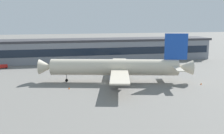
{
  "coord_description": "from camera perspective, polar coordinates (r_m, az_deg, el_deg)",
  "views": [
    {
      "loc": [
        -17.37,
        -97.86,
        24.25
      ],
      "look_at": [
        4.67,
        5.03,
        5.0
      ],
      "focal_mm": 44.35,
      "sensor_mm": 36.0,
      "label": 1
    }
  ],
  "objects": [
    {
      "name": "follow_me_car",
      "position": [
        140.67,
        -21.67,
        0.15
      ],
      "size": [
        4.68,
        2.69,
        1.85
      ],
      "color": "red",
      "rests_on": "ground_plane"
    },
    {
      "name": "airliner",
      "position": [
        103.01,
        0.96,
        -0.05
      ],
      "size": [
        56.88,
        48.61,
        18.2
      ],
      "color": "beige",
      "rests_on": "ground_plane"
    },
    {
      "name": "ground_plane",
      "position": [
        102.31,
        -1.97,
        -3.35
      ],
      "size": [
        600.0,
        600.0,
        0.0
      ],
      "primitive_type": "plane",
      "color": "slate"
    },
    {
      "name": "belt_loader",
      "position": [
        134.72,
        -6.5,
        0.43
      ],
      "size": [
        5.16,
        6.46,
        1.95
      ],
      "color": "gray",
      "rests_on": "ground_plane"
    },
    {
      "name": "terminal_building",
      "position": [
        153.26,
        -5.51,
        3.51
      ],
      "size": [
        143.41,
        16.76,
        12.1
      ],
      "color": "gray",
      "rests_on": "ground_plane"
    },
    {
      "name": "traffic_cone_1",
      "position": [
        95.14,
        -8.85,
        -4.32
      ],
      "size": [
        0.54,
        0.54,
        0.67
      ],
      "primitive_type": "cone",
      "color": "#F2590C",
      "rests_on": "ground_plane"
    },
    {
      "name": "traffic_cone_0",
      "position": [
        105.3,
        17.89,
        -3.27
      ],
      "size": [
        0.55,
        0.55,
        0.69
      ],
      "primitive_type": "cone",
      "color": "#F2590C",
      "rests_on": "ground_plane"
    },
    {
      "name": "stair_truck",
      "position": [
        136.06,
        2.95,
        0.93
      ],
      "size": [
        6.4,
        3.77,
        3.55
      ],
      "color": "black",
      "rests_on": "ground_plane"
    }
  ]
}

